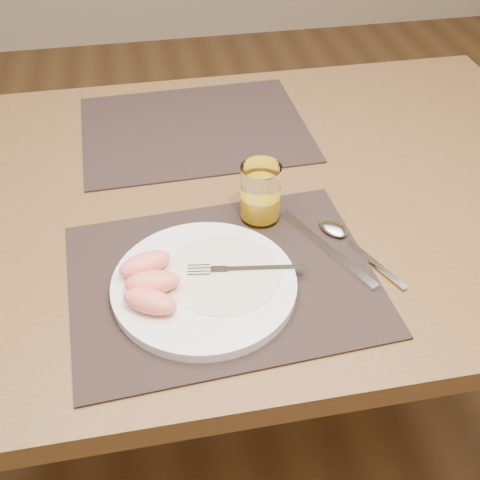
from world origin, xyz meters
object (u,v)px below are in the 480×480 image
knife (334,254)px  juice_glass (260,196)px  fork (236,269)px  placemat_near (223,279)px  plate (204,285)px  placemat_far (195,129)px  spoon (339,232)px  table (219,228)px

knife → juice_glass: (-0.09, 0.12, 0.04)m
fork → placemat_near: bearing=166.5°
juice_glass → knife: bearing=-51.0°
plate → fork: bearing=15.4°
placemat_far → spoon: size_ratio=2.44×
table → spoon: bearing=-42.6°
placemat_near → placemat_far: bearing=88.0°
plate → juice_glass: juice_glass is taller
placemat_far → fork: fork is taller
spoon → fork: bearing=-160.1°
plate → knife: (0.21, 0.03, -0.01)m
placemat_near → fork: fork is taller
knife → spoon: size_ratio=1.12×
juice_glass → table: bearing=122.5°
fork → juice_glass: size_ratio=1.75×
table → juice_glass: juice_glass is taller
placemat_near → plate: size_ratio=1.67×
placemat_far → juice_glass: size_ratio=4.50×
placemat_near → spoon: 0.21m
table → spoon: size_ratio=7.60×
fork → placemat_far: bearing=90.5°
plate → spoon: (0.23, 0.08, -0.00)m
plate → juice_glass: 0.19m
plate → fork: size_ratio=1.54×
plate → juice_glass: size_ratio=2.70×
placemat_far → knife: 0.45m
placemat_far → juice_glass: juice_glass is taller
knife → spoon: (0.02, 0.05, 0.00)m
plate → table: bearing=76.1°
placemat_near → placemat_far: 0.44m
placemat_near → plate: bearing=-149.1°
fork → table: bearing=87.5°
knife → plate: bearing=-170.8°
placemat_far → plate: 0.46m
table → knife: knife is taller
table → placemat_near: bearing=-97.5°
placemat_far → knife: (0.16, -0.42, 0.00)m
plate → knife: size_ratio=1.31×
juice_glass → placemat_near: bearing=-123.0°
plate → fork: fork is taller
plate → fork: 0.05m
spoon → juice_glass: size_ratio=1.84×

